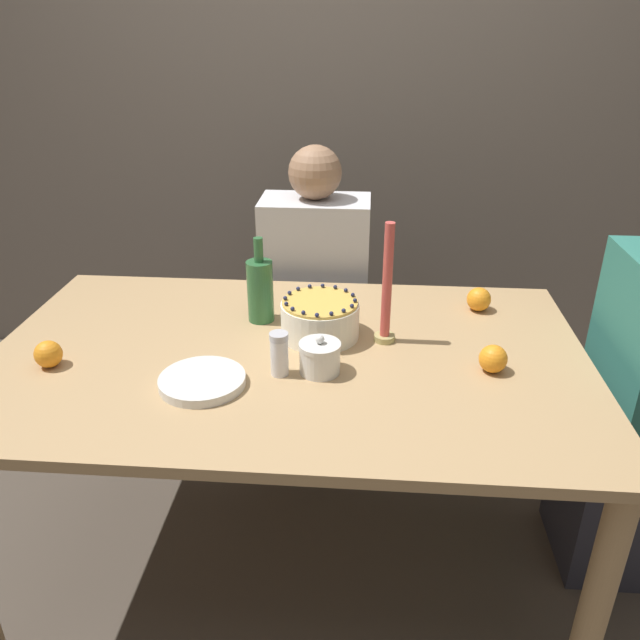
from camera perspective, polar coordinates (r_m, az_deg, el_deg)
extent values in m
plane|color=#4C4238|center=(2.19, -2.51, -20.37)|extent=(12.00, 12.00, 0.00)
cube|color=slate|center=(2.92, 0.44, 20.41)|extent=(8.00, 0.05, 2.60)
cube|color=tan|center=(1.74, -2.97, -3.38)|extent=(1.65, 1.02, 0.03)
cylinder|color=tan|center=(1.71, 23.85, -22.81)|extent=(0.07, 0.07, 0.72)
cylinder|color=tan|center=(2.50, -19.15, -4.98)|extent=(0.07, 0.07, 0.72)
cylinder|color=tan|center=(2.37, 17.51, -6.55)|extent=(0.07, 0.07, 0.72)
cylinder|color=white|center=(1.79, 0.00, 0.00)|extent=(0.22, 0.22, 0.10)
cylinder|color=gold|center=(1.76, 0.00, 1.62)|extent=(0.22, 0.22, 0.01)
sphere|color=#23284C|center=(1.76, 3.22, 1.81)|extent=(0.01, 0.01, 0.01)
sphere|color=#23284C|center=(1.79, 3.01, 2.31)|extent=(0.01, 0.01, 0.01)
sphere|color=#23284C|center=(1.82, 2.37, 2.74)|extent=(0.01, 0.01, 0.01)
sphere|color=#23284C|center=(1.84, 1.40, 3.04)|extent=(0.01, 0.01, 0.01)
sphere|color=#23284C|center=(1.85, 0.24, 3.17)|extent=(0.01, 0.01, 0.01)
sphere|color=#23284C|center=(1.85, -0.95, 3.11)|extent=(0.01, 0.01, 0.01)
sphere|color=#23284C|center=(1.83, -2.01, 2.88)|extent=(0.01, 0.01, 0.01)
sphere|color=#23284C|center=(1.80, -2.80, 2.50)|extent=(0.01, 0.01, 0.01)
sphere|color=#23284C|center=(1.77, -3.19, 2.02)|extent=(0.01, 0.01, 0.01)
sphere|color=#23284C|center=(1.73, -3.11, 1.50)|extent=(0.01, 0.01, 0.01)
sphere|color=#23284C|center=(1.70, -2.53, 1.03)|extent=(0.01, 0.01, 0.01)
sphere|color=#23284C|center=(1.68, -1.53, 0.69)|extent=(0.01, 0.01, 0.01)
sphere|color=#23284C|center=(1.67, -0.27, 0.54)|extent=(0.01, 0.01, 0.01)
sphere|color=#23284C|center=(1.67, 1.04, 0.60)|extent=(0.01, 0.01, 0.01)
sphere|color=#23284C|center=(1.69, 2.17, 0.88)|extent=(0.01, 0.01, 0.01)
sphere|color=#23284C|center=(1.72, 2.93, 1.30)|extent=(0.01, 0.01, 0.01)
cylinder|color=silver|center=(1.62, -0.02, -3.65)|extent=(0.11, 0.11, 0.07)
cylinder|color=silver|center=(1.60, -0.02, -2.34)|extent=(0.11, 0.11, 0.01)
sphere|color=silver|center=(1.59, -0.02, -1.77)|extent=(0.02, 0.02, 0.02)
cylinder|color=white|center=(1.60, -3.74, -3.39)|extent=(0.05, 0.05, 0.10)
cylinder|color=silver|center=(1.58, -3.80, -1.52)|extent=(0.05, 0.05, 0.02)
cylinder|color=silver|center=(1.60, -10.70, -5.74)|extent=(0.22, 0.22, 0.01)
cylinder|color=silver|center=(1.60, -10.72, -5.50)|extent=(0.22, 0.22, 0.01)
cylinder|color=silver|center=(1.60, -10.74, -5.25)|extent=(0.22, 0.22, 0.01)
cylinder|color=tan|center=(1.79, 5.91, -1.62)|extent=(0.06, 0.06, 0.02)
cylinder|color=#CC4C47|center=(1.72, 6.17, 3.56)|extent=(0.03, 0.03, 0.33)
cylinder|color=#2D6638|center=(1.88, -5.48, 2.63)|extent=(0.08, 0.08, 0.19)
cylinder|color=#2D6638|center=(1.83, -5.65, 6.40)|extent=(0.03, 0.03, 0.07)
sphere|color=orange|center=(1.68, 15.54, -3.43)|extent=(0.07, 0.07, 0.07)
sphere|color=orange|center=(2.02, 14.32, 1.85)|extent=(0.08, 0.08, 0.08)
sphere|color=orange|center=(1.79, -23.59, -2.88)|extent=(0.07, 0.07, 0.07)
cube|color=#473D33|center=(2.60, -0.39, -5.55)|extent=(0.34, 0.34, 0.45)
cube|color=silver|center=(2.38, -0.43, 4.68)|extent=(0.40, 0.24, 0.54)
sphere|color=#9E7556|center=(2.27, -0.46, 13.34)|extent=(0.19, 0.19, 0.19)
cube|color=#2D2D38|center=(2.24, 25.58, -14.41)|extent=(0.34, 0.34, 0.45)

